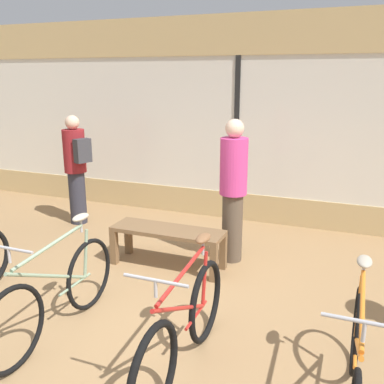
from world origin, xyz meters
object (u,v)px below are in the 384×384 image
Objects in this scene: bicycle_far_right at (355,365)px; customer_near_rack at (233,188)px; display_bench at (168,236)px; bicycle_right at (184,329)px; customer_by_window at (76,166)px; bicycle_left at (56,294)px.

customer_near_rack is (-1.52, 2.21, 0.56)m from bicycle_far_right.
display_bench is at bearing -144.86° from customer_near_rack.
bicycle_right is 4.05m from customer_by_window.
display_bench is at bearing 118.17° from bicycle_right.
customer_near_rack reaches higher than bicycle_far_right.
bicycle_left is 1.01× the size of bicycle_right.
bicycle_right is 1.26m from bicycle_far_right.
customer_near_rack reaches higher than bicycle_right.
customer_by_window is (-2.95, 2.73, 0.53)m from bicycle_right.
customer_by_window is at bearing 169.83° from customer_near_rack.
bicycle_left is at bearing -101.45° from display_bench.
bicycle_left is 1.71m from display_bench.
bicycle_left is at bearing 178.71° from bicycle_far_right.
display_bench is (-0.94, 1.76, 0.00)m from bicycle_right.
customer_by_window is at bearing 137.27° from bicycle_right.
bicycle_right is at bearing -3.87° from bicycle_left.
customer_near_rack is (-0.26, 2.24, 0.56)m from bicycle_right.
bicycle_right is 2.33m from customer_near_rack.
bicycle_left is 1.01× the size of bicycle_far_right.
bicycle_right reaches higher than bicycle_left.
bicycle_far_right is 1.03× the size of customer_by_window.
customer_near_rack is (0.68, 0.48, 0.56)m from display_bench.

